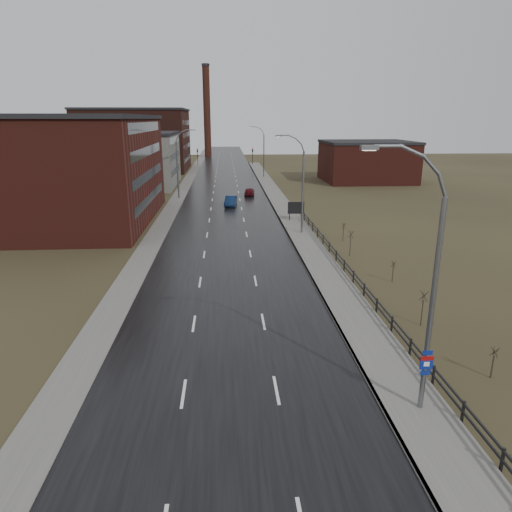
{
  "coord_description": "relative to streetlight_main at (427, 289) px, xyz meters",
  "views": [
    {
      "loc": [
        -0.03,
        -15.72,
        13.04
      ],
      "look_at": [
        2.18,
        17.43,
        3.0
      ],
      "focal_mm": 32.0,
      "sensor_mm": 36.0,
      "label": 1
    }
  ],
  "objects": [
    {
      "name": "shrub_e",
      "position": [
        3.62,
        24.71,
        -4.67
      ],
      "size": [
        0.62,
        0.65,
        2.61
      ],
      "color": "#382D23",
      "rests_on": "ground"
    },
    {
      "name": "streetlight_right_far",
      "position": [
        0.03,
        88.0,
        -0.22
      ],
      "size": [
        3.36,
        0.28,
        11.35
      ],
      "color": "slate",
      "rests_on": "ground"
    },
    {
      "name": "traffic_light_left",
      "position": [
        -16.47,
        118.0,
        -1.46
      ],
      "size": [
        0.58,
        2.73,
        5.3
      ],
      "color": "black",
      "rests_on": "ground"
    },
    {
      "name": "traffic_light_right",
      "position": [
        -0.47,
        118.0,
        -1.46
      ],
      "size": [
        0.58,
        2.73,
        5.3
      ],
      "color": "black",
      "rests_on": "ground"
    },
    {
      "name": "streetlight_left",
      "position": [
        -16.17,
        60.0,
        -0.22
      ],
      "size": [
        3.36,
        0.28,
        11.35
      ],
      "color": "slate",
      "rests_on": "ground"
    },
    {
      "name": "streetlight_main",
      "position": [
        0.0,
        0.0,
        0.0
      ],
      "size": [
        3.91,
        0.29,
        12.11
      ],
      "color": "slate",
      "rests_on": "ground"
    },
    {
      "name": "warehouse_near",
      "position": [
        -29.46,
        43.0,
        0.7
      ],
      "size": [
        22.44,
        28.56,
        13.5
      ],
      "color": "#471914",
      "rests_on": "ground"
    },
    {
      "name": "warehouse_mid",
      "position": [
        -26.46,
        76.0,
        -0.8
      ],
      "size": [
        16.32,
        20.4,
        10.5
      ],
      "color": "slate",
      "rests_on": "ground"
    },
    {
      "name": "warehouse_far",
      "position": [
        -31.47,
        106.0,
        1.7
      ],
      "size": [
        26.52,
        24.48,
        15.5
      ],
      "color": "#331611",
      "rests_on": "ground"
    },
    {
      "name": "shrub_b",
      "position": [
        5.19,
        2.47,
        -5.13
      ],
      "size": [
        0.42,
        0.44,
        1.75
      ],
      "color": "#382D23",
      "rests_on": "ground"
    },
    {
      "name": "shrub_c",
      "position": [
        4.13,
        8.88,
        -4.76
      ],
      "size": [
        0.58,
        0.61,
        2.44
      ],
      "color": "#382D23",
      "rests_on": "ground"
    },
    {
      "name": "road",
      "position": [
        -8.47,
        58.0,
        -6.03
      ],
      "size": [
        14.0,
        300.0,
        0.06
      ],
      "primitive_type": "cube",
      "color": "black",
      "rests_on": "ground"
    },
    {
      "name": "streetlight_right_mid",
      "position": [
        0.03,
        34.0,
        -0.22
      ],
      "size": [
        3.36,
        0.28,
        11.35
      ],
      "color": "slate",
      "rests_on": "ground"
    },
    {
      "name": "billboard",
      "position": [
        0.63,
        40.73,
        -4.31
      ],
      "size": [
        2.16,
        0.17,
        2.62
      ],
      "color": "black",
      "rests_on": "ground"
    },
    {
      "name": "guardrail",
      "position": [
        1.83,
        16.32,
        -5.35
      ],
      "size": [
        0.1,
        53.05,
        1.1
      ],
      "color": "black",
      "rests_on": "ground"
    },
    {
      "name": "sidewalk_right",
      "position": [
        0.13,
        33.0,
        -5.97
      ],
      "size": [
        3.2,
        180.0,
        0.18
      ],
      "primitive_type": "cube",
      "color": "#595651",
      "rests_on": "ground"
    },
    {
      "name": "car_far",
      "position": [
        -4.36,
        61.89,
        -5.35
      ],
      "size": [
        2.05,
        4.33,
        1.43
      ],
      "primitive_type": "imported",
      "rotation": [
        0.0,
        0.0,
        3.05
      ],
      "color": "#4A0C12",
      "rests_on": "ground"
    },
    {
      "name": "sidewalk_left",
      "position": [
        -16.67,
        58.0,
        -6.0
      ],
      "size": [
        2.4,
        260.0,
        0.12
      ],
      "primitive_type": "cube",
      "color": "#595651",
      "rests_on": "ground"
    },
    {
      "name": "shrub_f",
      "position": [
        4.39,
        30.52,
        -4.98
      ],
      "size": [
        0.49,
        0.51,
        2.03
      ],
      "color": "#382D23",
      "rests_on": "ground"
    },
    {
      "name": "car_near",
      "position": [
        -7.76,
        52.14,
        -5.28
      ],
      "size": [
        2.12,
        4.87,
        1.56
      ],
      "primitive_type": "imported",
      "rotation": [
        0.0,
        0.0,
        -0.1
      ],
      "color": "#0D1F41",
      "rests_on": "ground"
    },
    {
      "name": "ground",
      "position": [
        -8.47,
        -2.0,
        -6.06
      ],
      "size": [
        320.0,
        320.0,
        0.0
      ],
      "primitive_type": "plane",
      "color": "#2D2819",
      "rests_on": "ground"
    },
    {
      "name": "smokestack",
      "position": [
        -14.47,
        148.0,
        9.44
      ],
      "size": [
        2.7,
        2.7,
        30.7
      ],
      "color": "#331611",
      "rests_on": "ground"
    },
    {
      "name": "building_right",
      "position": [
        21.83,
        80.0,
        -1.8
      ],
      "size": [
        18.36,
        16.32,
        8.5
      ],
      "color": "#471914",
      "rests_on": "ground"
    },
    {
      "name": "curb_right",
      "position": [
        -1.39,
        33.0,
        -5.97
      ],
      "size": [
        0.16,
        180.0,
        0.18
      ],
      "primitive_type": "cube",
      "color": "slate",
      "rests_on": "ground"
    },
    {
      "name": "shrub_d",
      "position": [
        5.18,
        17.15,
        -5.09
      ],
      "size": [
        0.44,
        0.46,
        1.82
      ],
      "color": "#382D23",
      "rests_on": "ground"
    }
  ]
}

